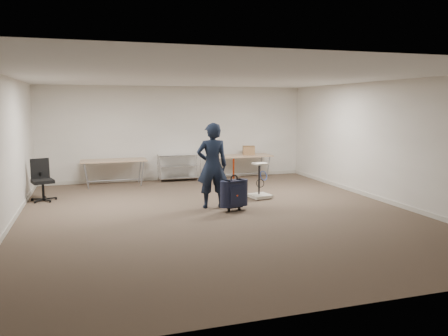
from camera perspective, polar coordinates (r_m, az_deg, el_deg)
name	(u,v)px	position (r m, az deg, el deg)	size (l,w,h in m)	color
ground	(219,214)	(9.16, -0.67, -5.98)	(9.00, 9.00, 0.00)	#48392C
room_shell	(203,198)	(10.45, -2.83, -3.93)	(8.00, 9.00, 9.00)	beige
folding_table_left	(114,162)	(12.58, -14.21, 0.81)	(1.80, 0.75, 0.73)	tan
folding_table_right	(242,157)	(13.32, 2.34, 1.45)	(1.80, 0.75, 0.73)	tan
wire_shelf	(179,166)	(13.09, -5.90, 0.25)	(1.22, 0.47, 0.80)	silver
person	(212,166)	(9.53, -1.55, 0.31)	(0.68, 0.45, 1.87)	black
suitcase	(234,193)	(9.30, 1.32, -3.35)	(0.45, 0.32, 1.12)	#161F32
office_chair	(43,188)	(11.19, -22.60, -2.44)	(0.60, 0.60, 0.99)	black
equipment_cart	(260,189)	(10.64, 4.73, -2.75)	(0.55, 0.55, 0.86)	beige
cardboard_box	(249,150)	(13.48, 3.25, 2.33)	(0.36, 0.27, 0.27)	olive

